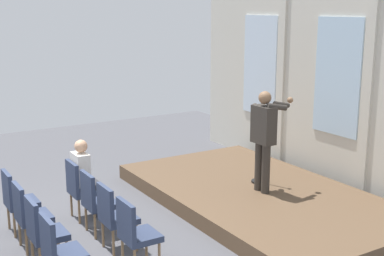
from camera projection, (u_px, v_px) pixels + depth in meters
The scene contains 13 objects.
rear_partition at pixel (341, 85), 9.35m from camera, with size 8.15×0.14×3.77m.
stage_platform at pixel (260, 197), 8.89m from camera, with size 5.07×2.88×0.25m, color brown.
speaker at pixel (264, 134), 8.59m from camera, with size 0.52×0.69×1.68m.
mic_stand at pixel (260, 164), 9.17m from camera, with size 0.28×0.28×1.55m.
chair_r0_c0 at pixel (80, 186), 8.19m from camera, with size 0.46×0.44×0.94m.
audience_r0_c0 at pixel (85, 175), 8.20m from camera, with size 0.36×0.39×1.27m.
chair_r0_c1 at pixel (96, 199), 7.65m from camera, with size 0.46×0.44×0.94m.
chair_r0_c2 at pixel (114, 214), 7.11m from camera, with size 0.46×0.44×0.94m.
chair_r0_c3 at pixel (135, 231), 6.56m from camera, with size 0.46×0.44×0.94m.
chair_r1_c0 at pixel (16, 198), 7.70m from camera, with size 0.46×0.44×0.94m.
chair_r1_c1 at pixel (28, 212), 7.16m from camera, with size 0.46×0.44×0.94m.
chair_r1_c2 at pixel (42, 229), 6.61m from camera, with size 0.46×0.44×0.94m.
chair_r1_c3 at pixel (58, 249), 6.07m from camera, with size 0.46×0.44×0.94m.
Camera 1 is at (6.56, -1.34, 3.25)m, focal length 49.35 mm.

